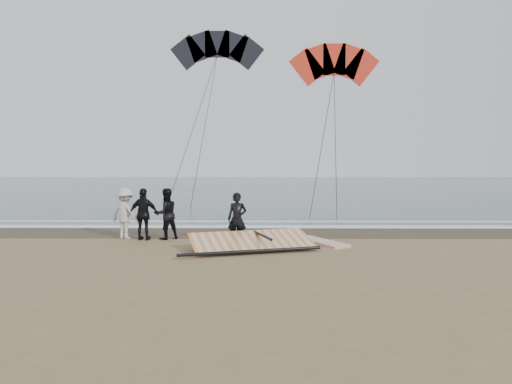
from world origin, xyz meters
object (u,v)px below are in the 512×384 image
(board_white, at_px, (321,242))
(sail_rig, at_px, (250,243))
(man_main, at_px, (237,219))
(board_cream, at_px, (263,236))

(board_white, relative_size, sail_rig, 0.55)
(man_main, distance_m, board_cream, 1.97)
(man_main, height_order, board_white, man_main)
(board_cream, height_order, sail_rig, sail_rig)
(sail_rig, bearing_deg, man_main, 120.94)
(man_main, bearing_deg, board_white, 18.47)
(board_white, distance_m, board_cream, 2.21)
(board_white, distance_m, sail_rig, 2.53)
(board_cream, xyz_separation_m, sail_rig, (-0.42, -2.29, 0.15))
(board_cream, bearing_deg, board_white, -32.96)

